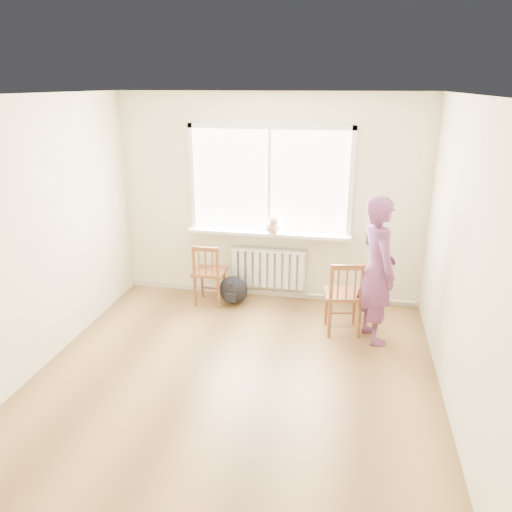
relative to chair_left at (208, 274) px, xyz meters
The scene contains 13 objects.
floor 2.00m from the chair_left, 67.97° to the right, with size 4.50×4.50×0.00m, color #9F7441.
ceiling 3.00m from the chair_left, 67.97° to the right, with size 4.50×4.50×0.00m, color white.
back_wall 1.26m from the chair_left, 30.82° to the left, with size 4.00×0.01×2.70m, color beige.
window 1.50m from the chair_left, 29.35° to the left, with size 2.12×0.05×1.42m.
windowsill 0.95m from the chair_left, 24.06° to the left, with size 2.15×0.22×0.04m, color white.
radiator 0.81m from the chair_left, 25.25° to the left, with size 1.00×0.12×0.55m.
heating_pipe 2.05m from the chair_left, 10.77° to the left, with size 0.04×0.04×1.40m, color silver.
baseboard 0.93m from the chair_left, 29.94° to the left, with size 4.00×0.03×0.08m, color beige.
chair_left is the anchor object (origin of this frame).
chair_right 1.83m from the chair_left, 15.36° to the right, with size 0.51×0.49×0.90m.
person 2.21m from the chair_left, 14.76° to the right, with size 0.61×0.40×1.67m, color #AE3D3A.
cat 1.06m from the chair_left, 16.57° to the left, with size 0.24×0.41×0.28m.
backpack 0.40m from the chair_left, 14.04° to the left, with size 0.38×0.29×0.38m, color black.
Camera 1 is at (1.03, -4.04, 2.79)m, focal length 35.00 mm.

